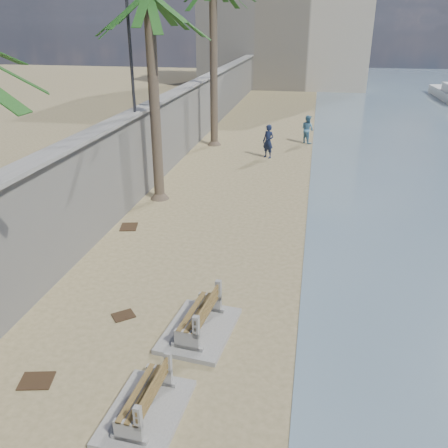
{
  "coord_description": "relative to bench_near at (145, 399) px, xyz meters",
  "views": [
    {
      "loc": [
        2.03,
        -6.21,
        7.02
      ],
      "look_at": [
        -0.5,
        7.0,
        1.2
      ],
      "focal_mm": 38.0,
      "sensor_mm": 36.0,
      "label": 1
    }
  ],
  "objects": [
    {
      "name": "ground_plane",
      "position": [
        0.75,
        -0.33,
        -0.37
      ],
      "size": [
        140.0,
        140.0,
        0.0
      ],
      "primitive_type": "plane",
      "color": "#94835B"
    },
    {
      "name": "person_b",
      "position": [
        2.37,
        22.81,
        0.57
      ],
      "size": [
        1.14,
        1.14,
        1.89
      ],
      "primitive_type": "imported",
      "rotation": [
        0.0,
        0.0,
        2.36
      ],
      "color": "teal",
      "rests_on": "ground_plane"
    },
    {
      "name": "wall_cap",
      "position": [
        -4.45,
        19.67,
        3.18
      ],
      "size": [
        0.8,
        70.0,
        0.12
      ],
      "primitive_type": "cube",
      "color": "gray",
      "rests_on": "seawall"
    },
    {
      "name": "debris_c",
      "position": [
        -3.65,
        8.45,
        -0.36
      ],
      "size": [
        0.75,
        0.86,
        0.03
      ],
      "primitive_type": "cube",
      "rotation": [
        0.0,
        0.0,
        1.81
      ],
      "color": "#382616",
      "rests_on": "ground_plane"
    },
    {
      "name": "person_a",
      "position": [
        0.36,
        18.96,
        0.67
      ],
      "size": [
        0.9,
        0.82,
        2.08
      ],
      "primitive_type": "imported",
      "rotation": [
        0.0,
        0.0,
        -0.53
      ],
      "color": "#151D3A",
      "rests_on": "ground_plane"
    },
    {
      "name": "debris_d",
      "position": [
        -1.69,
        3.04,
        -0.36
      ],
      "size": [
        0.69,
        0.67,
        0.03
      ],
      "primitive_type": "cube",
      "rotation": [
        0.0,
        0.0,
        0.7
      ],
      "color": "#382616",
      "rests_on": "ground_plane"
    },
    {
      "name": "end_building",
      "position": [
        -1.25,
        51.67,
        6.63
      ],
      "size": [
        18.0,
        12.0,
        14.0
      ],
      "primitive_type": "cube",
      "color": "#B7AA93",
      "rests_on": "ground_plane"
    },
    {
      "name": "bench_far",
      "position": [
        0.4,
        2.75,
        0.04
      ],
      "size": [
        1.76,
        2.39,
        0.93
      ],
      "color": "gray",
      "rests_on": "ground_plane"
    },
    {
      "name": "seawall",
      "position": [
        -4.45,
        19.67,
        1.38
      ],
      "size": [
        0.45,
        70.0,
        3.5
      ],
      "primitive_type": "cube",
      "color": "gray",
      "rests_on": "ground_plane"
    },
    {
      "name": "streetlight",
      "position": [
        -4.35,
        11.67,
        6.27
      ],
      "size": [
        0.28,
        0.28,
        5.12
      ],
      "color": "#2D2D33",
      "rests_on": "wall_cap"
    },
    {
      "name": "bench_near",
      "position": [
        0.0,
        0.0,
        0.0
      ],
      "size": [
        1.51,
        2.12,
        0.85
      ],
      "color": "gray",
      "rests_on": "ground_plane"
    },
    {
      "name": "debris_b",
      "position": [
        -2.58,
        0.43,
        -0.36
      ],
      "size": [
        0.78,
        0.68,
        0.03
      ],
      "primitive_type": "cube",
      "rotation": [
        0.0,
        0.0,
        3.37
      ],
      "color": "#382616",
      "rests_on": "ground_plane"
    }
  ]
}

